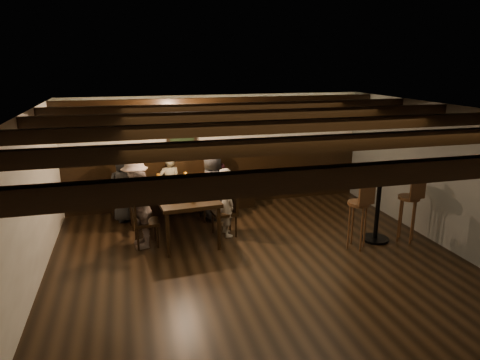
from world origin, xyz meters
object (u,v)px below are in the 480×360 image
object	(u,v)px
bar_stool_right	(407,218)
person_left_far	(142,209)
person_bench_right	(214,180)
person_left_near	(136,194)
chair_left_far	(145,231)
chair_left_near	(139,214)
dining_table	(180,193)
person_right_near	(213,185)
chair_right_near	(212,205)
person_right_far	(227,202)
bar_stool_left	(357,224)
high_top_table	(378,200)
person_bench_left	(126,187)
chair_right_far	(225,220)
person_bench_centre	(170,185)

from	to	relation	value
bar_stool_right	person_left_far	bearing A→B (deg)	159.65
person_bench_right	person_left_near	distance (m)	1.71
chair_left_far	chair_left_near	bearing A→B (deg)	179.95
dining_table	person_right_near	bearing A→B (deg)	30.96
dining_table	person_bench_right	bearing A→B (deg)	45.00
chair_right_near	person_left_near	bearing A→B (deg)	90.00
chair_right_near	person_left_near	distance (m)	1.52
chair_left_near	person_right_far	distance (m)	1.76
chair_left_near	bar_stool_left	world-z (taller)	bar_stool_left
person_left_far	person_right_far	xyz separation A→B (m)	(1.50, 0.12, -0.04)
dining_table	high_top_table	world-z (taller)	high_top_table
bar_stool_right	person_bench_left	bearing A→B (deg)	145.96
person_left_near	bar_stool_left	xyz separation A→B (m)	(3.57, -1.91, -0.23)
person_bench_left	person_right_near	xyz separation A→B (m)	(1.68, -0.32, -0.00)
dining_table	chair_right_far	xyz separation A→B (m)	(0.75, -0.39, -0.47)
chair_left_far	person_bench_centre	distance (m)	1.70
chair_right_far	person_bench_right	world-z (taller)	person_bench_right
person_right_near	bar_stool_right	distance (m)	3.66
person_bench_left	person_right_near	world-z (taller)	person_bench_left
chair_left_near	person_bench_right	xyz separation A→B (m)	(1.58, 0.58, 0.42)
high_top_table	bar_stool_right	world-z (taller)	bar_stool_right
dining_table	chair_left_near	bearing A→B (deg)	147.92
person_bench_centre	person_left_near	world-z (taller)	person_left_near
chair_right_near	bar_stool_right	distance (m)	3.68
dining_table	person_right_far	xyz separation A→B (m)	(0.78, -0.39, -0.12)
person_bench_centre	bar_stool_right	distance (m)	4.62
person_bench_left	dining_table	bearing A→B (deg)	135.00
chair_left_far	person_bench_centre	bearing A→B (deg)	154.40
person_bench_left	high_top_table	world-z (taller)	person_bench_left
chair_left_far	chair_right_far	bearing A→B (deg)	90.00
person_bench_right	person_right_far	bearing A→B (deg)	83.66
chair_right_near	person_right_near	distance (m)	0.41
chair_right_far	person_left_near	bearing A→B (deg)	58.51
dining_table	person_left_near	distance (m)	0.88
person_right_far	chair_left_far	bearing A→B (deg)	90.00
dining_table	chair_right_far	distance (m)	0.97
chair_left_far	chair_right_near	world-z (taller)	chair_right_near
person_left_far	high_top_table	distance (m)	4.07
chair_right_far	chair_left_far	bearing A→B (deg)	90.00
chair_left_far	person_left_near	bearing A→B (deg)	-178.01
person_left_near	bar_stool_left	world-z (taller)	person_left_near
chair_left_far	person_left_far	bearing A→B (deg)	-90.00
dining_table	chair_right_far	world-z (taller)	chair_right_far
chair_left_near	person_bench_centre	world-z (taller)	person_bench_centre
chair_left_near	person_left_far	size ratio (longest dim) A/B	0.63
high_top_table	person_left_far	bearing A→B (deg)	168.55
person_left_near	bar_stool_right	distance (m)	4.94
chair_right_far	bar_stool_left	world-z (taller)	bar_stool_left
person_bench_right	person_left_near	world-z (taller)	person_bench_right
chair_left_near	person_bench_right	bearing A→B (deg)	105.54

